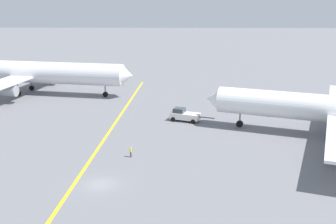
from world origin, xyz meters
name	(u,v)px	position (x,y,z in m)	size (l,w,h in m)	color
ground_plane	(101,184)	(0.00, 0.00, 0.00)	(600.00, 600.00, 0.00)	slate
taxiway_stripe	(92,157)	(-3.13, 10.00, 0.00)	(0.50, 120.00, 0.01)	yellow
airliner_at_gate_left	(34,73)	(-27.07, 54.43, 5.58)	(52.51, 39.22, 16.49)	silver
pushback_tug	(184,115)	(11.67, 30.33, 1.22)	(9.02, 4.54, 2.89)	white
ground_crew_ramp_agent_by_cones	(131,152)	(2.98, 10.05, 0.90)	(0.50, 0.36, 1.73)	#4C4C51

